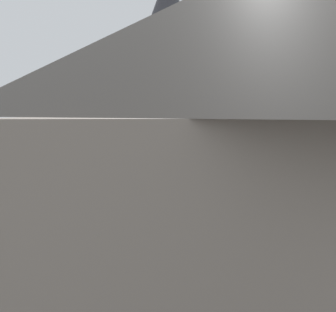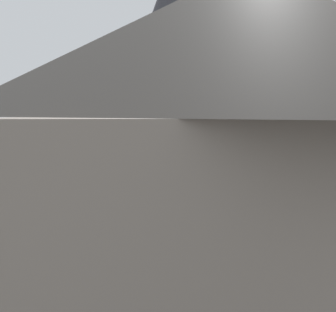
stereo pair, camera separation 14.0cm
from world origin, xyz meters
TOP-DOWN VIEW (x-y plane):
  - ground_plane at (0.00, 0.00)m, footprint 200.00×200.00m
  - clock_tower at (0.00, 0.00)m, footprint 3.83×3.83m
  - car_blue_kerb at (2.18, 10.54)m, footprint 2.06×4.25m
  - car_silver_kerb at (-1.49, -10.88)m, footprint 4.21×3.99m
  - car_red_corner at (-4.20, -4.92)m, footprint 4.45×3.32m
  - car_white_side at (13.30, -3.79)m, footprint 3.40×4.44m
  - pedestrian at (0.46, 4.58)m, footprint 0.28×0.55m
  - tree at (9.85, 6.82)m, footprint 6.18×6.18m
  - building_terrace_right at (-16.91, 1.89)m, footprint 9.25×10.97m
  - lamp_post at (10.45, -2.91)m, footprint 0.36×0.36m
  - road_sign at (6.07, 2.70)m, footprint 0.60×0.07m

SIDE VIEW (x-z plane):
  - ground_plane at x=0.00m, z-range 0.00..0.00m
  - car_blue_kerb at x=2.18m, z-range 0.00..1.53m
  - car_silver_kerb at x=-1.49m, z-range 0.00..1.53m
  - car_red_corner at x=-4.20m, z-range 0.00..1.53m
  - car_white_side at x=13.30m, z-range 0.00..1.53m
  - pedestrian at x=0.46m, z-range 0.16..1.86m
  - road_sign at x=6.07m, z-range 0.50..3.30m
  - lamp_post at x=10.45m, z-range 0.89..6.43m
  - tree at x=9.85m, z-range 0.95..9.05m
  - building_terrace_right at x=-16.91m, z-range 0.11..10.31m
  - clock_tower at x=0.00m, z-range 1.45..19.20m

